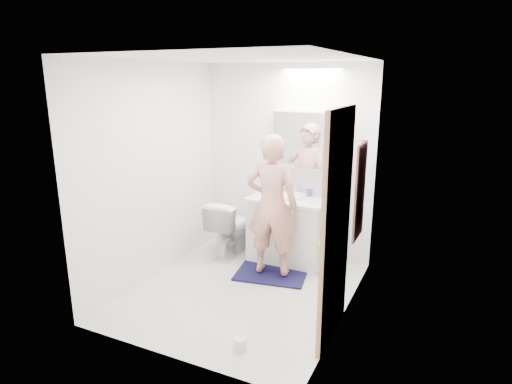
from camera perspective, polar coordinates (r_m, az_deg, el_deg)
The scene contains 23 objects.
floor at distance 4.74m, azimuth -1.89°, elevation -13.00°, with size 2.50×2.50×0.00m, color silver.
ceiling at distance 4.19m, azimuth -2.18°, elevation 17.36°, with size 2.50×2.50×0.00m, color white.
wall_back at distance 5.43m, azimuth 4.06°, elevation 4.05°, with size 2.50×2.50×0.00m, color white.
wall_front at distance 3.30m, azimuth -12.07°, elevation -3.46°, with size 2.50×2.50×0.00m, color white.
wall_left at distance 4.91m, azimuth -13.53°, elevation 2.50°, with size 2.50×2.50×0.00m, color white.
wall_right at distance 3.94m, azimuth 12.32°, elevation -0.43°, with size 2.50×2.50×0.00m, color white.
vanity_cabinet at distance 5.33m, azimuth 4.31°, elevation -5.19°, with size 0.90×0.55×0.78m, color silver.
countertop at distance 5.21m, azimuth 4.39°, elevation -0.95°, with size 0.95×0.58×0.04m, color white.
sink_basin at distance 5.23m, azimuth 4.52°, elevation -0.50°, with size 0.36×0.36×0.03m, color white.
faucet at distance 5.38m, azimuth 5.26°, elevation 0.66°, with size 0.02×0.02×0.16m, color silver.
medicine_cabinet at distance 5.21m, azimuth 6.91°, elevation 6.87°, with size 0.88×0.14×0.70m, color white.
mirror_panel at distance 5.14m, azimuth 6.64°, elevation 6.76°, with size 0.84×0.01×0.66m, color silver.
toilet at distance 5.54m, azimuth -3.43°, elevation -4.64°, with size 0.41×0.72×0.73m, color white.
bath_rug at distance 5.09m, azimuth 2.02°, elevation -10.80°, with size 0.80×0.55×0.02m, color #141138.
person at distance 4.79m, azimuth 2.11°, elevation -1.75°, with size 0.58×0.38×1.60m, color tan.
door at distance 3.68m, azimuth 10.57°, elevation -4.70°, with size 0.04×0.80×2.00m, color tan.
door_knob at distance 3.44m, azimuth 8.57°, elevation -6.94°, with size 0.06×0.06×0.06m, color gold.
towel at distance 4.50m, azimuth 13.61°, elevation 0.06°, with size 0.02×0.42×1.00m, color black.
towel_hook at distance 4.40m, azimuth 13.85°, elevation 6.64°, with size 0.02×0.02×0.07m, color silver.
soap_bottle_a at distance 5.41m, azimuth 2.12°, elevation 1.12°, with size 0.08×0.09×0.22m, color beige.
soap_bottle_b at distance 5.40m, azimuth 3.40°, elevation 0.90°, with size 0.08×0.09×0.19m, color #5E87CB.
toothbrush_cup at distance 5.27m, azimuth 7.08°, elevation -0.13°, with size 0.09×0.09×0.08m, color #4548D0.
toilet_paper_roll at distance 3.85m, azimuth -2.12°, elevation -19.43°, with size 0.11×0.11×0.10m, color white.
Camera 1 is at (1.93, -3.72, 2.22)m, focal length 30.17 mm.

